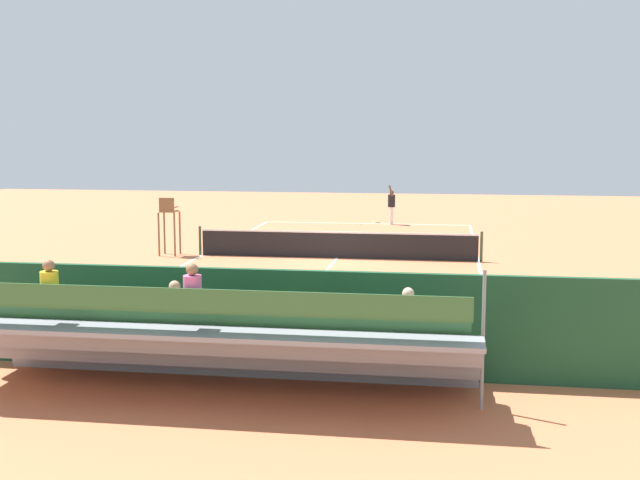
% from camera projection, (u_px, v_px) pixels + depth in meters
% --- Properties ---
extents(ground_plane, '(60.00, 60.00, 0.00)m').
position_uv_depth(ground_plane, '(337.00, 258.00, 29.51)').
color(ground_plane, '#CC7047').
extents(court_line_markings, '(10.10, 22.20, 0.01)m').
position_uv_depth(court_line_markings, '(337.00, 258.00, 29.54)').
color(court_line_markings, white).
rests_on(court_line_markings, ground).
extents(tennis_net, '(10.30, 0.10, 1.07)m').
position_uv_depth(tennis_net, '(337.00, 244.00, 29.44)').
color(tennis_net, black).
rests_on(tennis_net, ground).
extents(backdrop_wall, '(18.00, 0.16, 2.00)m').
position_uv_depth(backdrop_wall, '(240.00, 320.00, 15.66)').
color(backdrop_wall, '#1E4C2D').
rests_on(backdrop_wall, ground).
extents(bleacher_stand, '(9.06, 2.40, 2.48)m').
position_uv_depth(bleacher_stand, '(222.00, 342.00, 14.34)').
color(bleacher_stand, gray).
rests_on(bleacher_stand, ground).
extents(umpire_chair, '(0.67, 0.67, 2.14)m').
position_uv_depth(umpire_chair, '(169.00, 220.00, 30.02)').
color(umpire_chair, brown).
rests_on(umpire_chair, ground).
extents(courtside_bench, '(1.80, 0.40, 0.93)m').
position_uv_depth(courtside_bench, '(370.00, 338.00, 16.07)').
color(courtside_bench, '#33383D').
rests_on(courtside_bench, ground).
extents(equipment_bag, '(0.90, 0.36, 0.36)m').
position_uv_depth(equipment_bag, '(270.00, 354.00, 16.29)').
color(equipment_bag, '#B22D2D').
rests_on(equipment_bag, ground).
extents(tennis_player, '(0.39, 0.54, 1.93)m').
position_uv_depth(tennis_player, '(391.00, 204.00, 39.80)').
color(tennis_player, white).
rests_on(tennis_player, ground).
extents(tennis_racket, '(0.58, 0.41, 0.03)m').
position_uv_depth(tennis_racket, '(374.00, 222.00, 40.64)').
color(tennis_racket, black).
rests_on(tennis_racket, ground).
extents(tennis_ball_near, '(0.07, 0.07, 0.07)m').
position_uv_depth(tennis_ball_near, '(361.00, 224.00, 39.60)').
color(tennis_ball_near, '#CCDB33').
rests_on(tennis_ball_near, ground).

